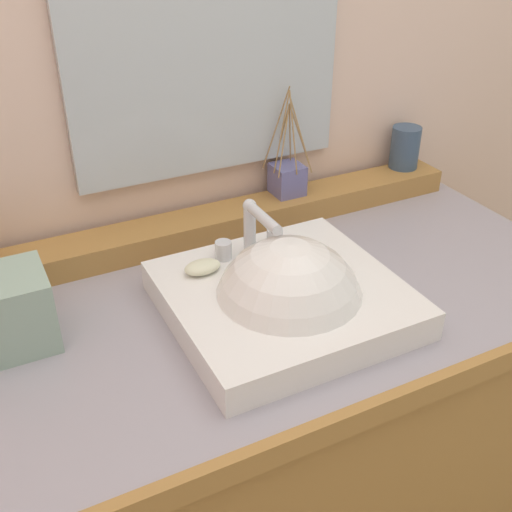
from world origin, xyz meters
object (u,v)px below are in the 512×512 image
Objects in this scene: soap_bar at (202,267)px; tissue_box at (11,311)px; sink_basin at (287,306)px; tumbler_cup at (405,147)px; reed_diffuser at (287,178)px.

tissue_box reaches higher than soap_bar.
sink_basin is 5.82× the size of soap_bar.
tumbler_cup is (0.54, 0.36, 0.09)m from sink_basin.
reed_diffuser is at bearing 60.77° from sink_basin.
sink_basin is 1.62× the size of reed_diffuser.
soap_bar is at bearing -3.90° from tissue_box.
reed_diffuser is 1.90× the size of tissue_box.
tumbler_cup is at bearing 33.60° from sink_basin.
tissue_box is (-0.34, 0.02, -0.00)m from soap_bar.
reed_diffuser reaches higher than sink_basin.
soap_bar is 0.70m from tumbler_cup.
soap_bar is 0.34m from tissue_box.
soap_bar is 0.39m from reed_diffuser.
reed_diffuser reaches higher than tissue_box.
soap_bar is 0.66× the size of tumbler_cup.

